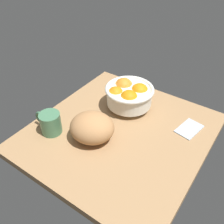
# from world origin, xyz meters

# --- Properties ---
(ground_plane) EXTENTS (0.70, 0.66, 0.03)m
(ground_plane) POSITION_xyz_m (0.00, 0.00, -0.01)
(ground_plane) COLOR #A47B51
(fruit_bowl) EXTENTS (0.21, 0.21, 0.12)m
(fruit_bowl) POSITION_xyz_m (-0.15, -0.06, 0.07)
(fruit_bowl) COLOR white
(fruit_bowl) RESTS_ON ground
(bread_loaf) EXTENTS (0.20, 0.21, 0.11)m
(bread_loaf) POSITION_xyz_m (0.09, -0.06, 0.05)
(bread_loaf) COLOR tan
(bread_loaf) RESTS_ON ground
(napkin_folded) EXTENTS (0.12, 0.09, 0.01)m
(napkin_folded) POSITION_xyz_m (-0.17, 0.22, 0.00)
(napkin_folded) COLOR #B1BECC
(napkin_folded) RESTS_ON ground
(mug) EXTENTS (0.08, 0.12, 0.09)m
(mug) POSITION_xyz_m (0.16, -0.22, 0.04)
(mug) COLOR #487C59
(mug) RESTS_ON ground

